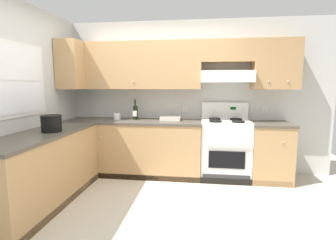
{
  "coord_description": "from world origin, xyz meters",
  "views": [
    {
      "loc": [
        0.7,
        -2.84,
        1.49
      ],
      "look_at": [
        0.23,
        0.7,
        1.0
      ],
      "focal_mm": 27.53,
      "sensor_mm": 36.0,
      "label": 1
    }
  ],
  "objects_px": {
    "stove": "(225,149)",
    "wine_bottle": "(135,112)",
    "bucket": "(51,123)",
    "paper_towel_roll": "(117,116)",
    "bowl": "(170,119)"
  },
  "relations": [
    {
      "from": "stove",
      "to": "wine_bottle",
      "type": "xyz_separation_m",
      "value": [
        -1.49,
        0.1,
        0.56
      ]
    },
    {
      "from": "wine_bottle",
      "to": "bowl",
      "type": "xyz_separation_m",
      "value": [
        0.6,
        -0.04,
        -0.11
      ]
    },
    {
      "from": "stove",
      "to": "paper_towel_roll",
      "type": "xyz_separation_m",
      "value": [
        -1.79,
        0.04,
        0.49
      ]
    },
    {
      "from": "stove",
      "to": "wine_bottle",
      "type": "distance_m",
      "value": 1.6
    },
    {
      "from": "bowl",
      "to": "wine_bottle",
      "type": "bearing_deg",
      "value": 176.25
    },
    {
      "from": "stove",
      "to": "wine_bottle",
      "type": "bearing_deg",
      "value": 176.24
    },
    {
      "from": "bowl",
      "to": "bucket",
      "type": "xyz_separation_m",
      "value": [
        -1.34,
        -1.21,
        0.09
      ]
    },
    {
      "from": "bucket",
      "to": "paper_towel_roll",
      "type": "bearing_deg",
      "value": 69.87
    },
    {
      "from": "paper_towel_roll",
      "to": "bucket",
      "type": "bearing_deg",
      "value": -110.13
    },
    {
      "from": "bucket",
      "to": "stove",
      "type": "bearing_deg",
      "value": 27.43
    },
    {
      "from": "wine_bottle",
      "to": "paper_towel_roll",
      "type": "bearing_deg",
      "value": -168.95
    },
    {
      "from": "bowl",
      "to": "paper_towel_roll",
      "type": "height_order",
      "value": "paper_towel_roll"
    },
    {
      "from": "bowl",
      "to": "paper_towel_roll",
      "type": "bearing_deg",
      "value": -178.76
    },
    {
      "from": "wine_bottle",
      "to": "paper_towel_roll",
      "type": "distance_m",
      "value": 0.32
    },
    {
      "from": "bowl",
      "to": "bucket",
      "type": "height_order",
      "value": "bucket"
    }
  ]
}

